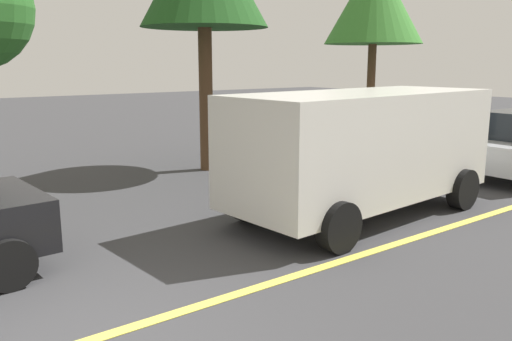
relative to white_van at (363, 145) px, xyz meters
name	(u,v)px	position (x,y,z in m)	size (l,w,h in m)	color
lane_marking_centre	(300,274)	(-2.73, -1.42, -1.26)	(28.00, 0.16, 0.01)	#E0D14C
white_van	(363,145)	(0.00, 0.00, 0.00)	(5.32, 2.55, 2.20)	silver
tree_right_verge	(374,0)	(5.33, 4.50, 3.21)	(2.86, 2.86, 5.77)	#513823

